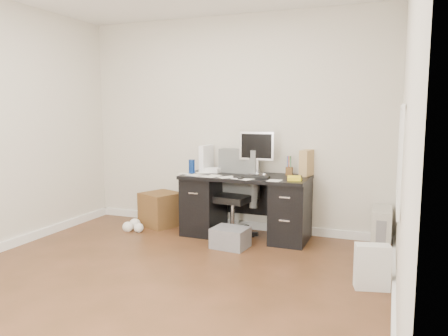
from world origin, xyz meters
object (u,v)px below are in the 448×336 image
Objects in this scene: lcd_monitor at (257,153)px; keyboard at (252,177)px; office_chair at (233,193)px; wicker_basket at (161,209)px; desk at (246,204)px; pc_tower at (381,229)px.

keyboard is at bearing -87.74° from lcd_monitor.
office_chair is (-0.29, 0.16, -0.24)m from keyboard.
wicker_basket is (-1.31, -0.02, -0.79)m from lcd_monitor.
keyboard reaches higher than wicker_basket.
lcd_monitor is (0.10, 0.10, 0.61)m from desk.
lcd_monitor is 0.36m from keyboard.
keyboard is at bearing -52.56° from desk.
desk is at bearing -137.67° from lcd_monitor.
office_chair is 2.37× the size of wicker_basket.
pc_tower is (1.72, 0.07, -0.29)m from office_chair.
office_chair reaches higher than keyboard.
lcd_monitor is 0.57m from office_chair.
office_chair reaches higher than pc_tower.
desk is 0.63m from lcd_monitor.
lcd_monitor reaches higher than wicker_basket.
pc_tower is (1.55, 0.07, -0.17)m from desk.
keyboard is 0.41m from office_chair.
keyboard reaches higher than desk.
keyboard is 0.92× the size of wicker_basket.
lcd_monitor is 1.65m from pc_tower.
office_chair is 1.09m from wicker_basket.
keyboard is 0.39× the size of office_chair.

